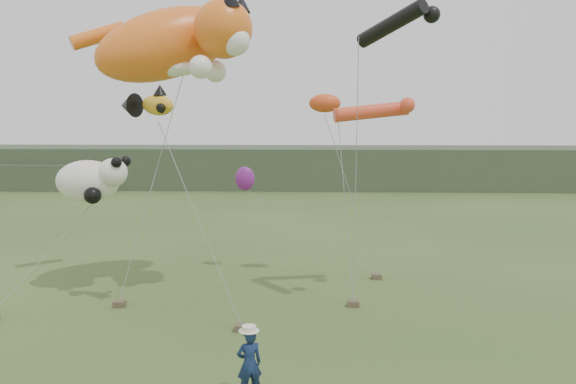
# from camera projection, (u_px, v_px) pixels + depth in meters

# --- Properties ---
(ground) EXTENTS (120.00, 120.00, 0.00)m
(ground) POSITION_uv_depth(u_px,v_px,m) (230.00, 374.00, 14.36)
(ground) COLOR #385123
(ground) RESTS_ON ground
(headland) EXTENTS (90.00, 13.00, 4.00)m
(headland) POSITION_uv_depth(u_px,v_px,m) (264.00, 167.00, 58.59)
(headland) COLOR #2D3D28
(headland) RESTS_ON ground
(festival_attendant) EXTENTS (0.70, 0.59, 1.64)m
(festival_attendant) POSITION_uv_depth(u_px,v_px,m) (249.00, 364.00, 13.03)
(festival_attendant) COLOR #122246
(festival_attendant) RESTS_ON ground
(sandbag_anchors) EXTENTS (13.45, 6.41, 0.20)m
(sandbag_anchors) POSITION_uv_depth(u_px,v_px,m) (225.00, 304.00, 19.58)
(sandbag_anchors) COLOR brown
(sandbag_anchors) RESTS_ON ground
(cat_kite) EXTENTS (7.30, 5.06, 4.05)m
(cat_kite) POSITION_uv_depth(u_px,v_px,m) (179.00, 42.00, 20.41)
(cat_kite) COLOR orange
(cat_kite) RESTS_ON ground
(fish_kite) EXTENTS (2.19, 1.44, 1.05)m
(fish_kite) POSITION_uv_depth(u_px,v_px,m) (147.00, 105.00, 18.18)
(fish_kite) COLOR gold
(fish_kite) RESTS_ON ground
(tube_kites) EXTENTS (3.27, 3.69, 3.77)m
(tube_kites) POSITION_uv_depth(u_px,v_px,m) (387.00, 71.00, 19.28)
(tube_kites) COLOR black
(tube_kites) RESTS_ON ground
(panda_kite) EXTENTS (2.79, 1.81, 1.74)m
(panda_kite) POSITION_uv_depth(u_px,v_px,m) (92.00, 180.00, 20.84)
(panda_kite) COLOR white
(panda_kite) RESTS_ON ground
(misc_kites) EXTENTS (4.44, 1.92, 4.04)m
(misc_kites) POSITION_uv_depth(u_px,v_px,m) (290.00, 136.00, 23.07)
(misc_kites) COLOR #DC4A1D
(misc_kites) RESTS_ON ground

